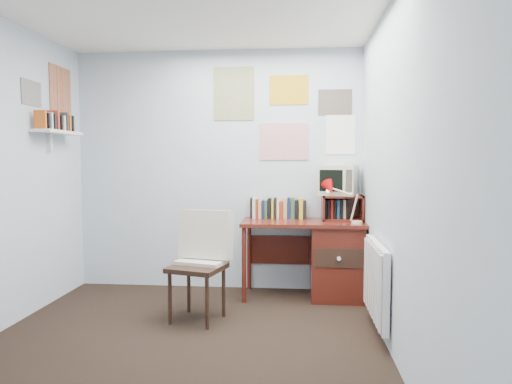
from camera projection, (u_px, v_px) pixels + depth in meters
ground at (175, 356)px, 3.16m from camera, size 3.50×3.50×0.00m
back_wall at (217, 171)px, 4.81m from camera, size 3.00×0.02×2.50m
right_wall at (400, 177)px, 2.94m from camera, size 0.02×3.50×2.50m
desk at (330, 257)px, 4.50m from camera, size 1.20×0.55×0.76m
desk_chair at (197, 268)px, 3.85m from camera, size 0.56×0.55×0.90m
desk_lamp at (357, 205)px, 4.28m from camera, size 0.27×0.24×0.36m
tv_riser at (342, 208)px, 4.56m from camera, size 0.40×0.30×0.25m
crt_tv at (339, 179)px, 4.57m from camera, size 0.43×0.41×0.33m
book_row at (279, 208)px, 4.69m from camera, size 0.60×0.14×0.22m
radiator at (376, 281)px, 3.55m from camera, size 0.09×0.80×0.60m
wall_shelf at (58, 132)px, 4.27m from camera, size 0.20×0.62×0.24m
posters_back at (284, 113)px, 4.70m from camera, size 1.20×0.01×0.90m
posters_left at (47, 91)px, 4.25m from camera, size 0.01×0.70×0.60m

